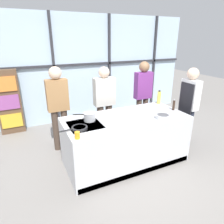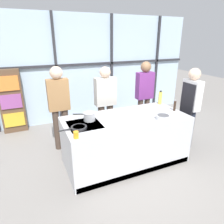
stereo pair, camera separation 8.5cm
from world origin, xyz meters
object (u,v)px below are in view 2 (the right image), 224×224
at_px(spectator_center_left, 105,100).
at_px(spectator_center_right, 144,93).
at_px(pepper_grinder, 175,106).
at_px(saucepan, 89,116).
at_px(spectator_far_left, 59,103).
at_px(juice_glass_near, 76,135).
at_px(chef, 190,103).
at_px(frying_pan, 78,128).
at_px(oil_bottle, 160,98).
at_px(mixing_bowl, 163,117).
at_px(white_plate, 143,110).

height_order(spectator_center_left, spectator_center_right, spectator_center_right).
bearing_deg(pepper_grinder, saucepan, 173.33).
xyz_separation_m(spectator_far_left, juice_glass_near, (-0.01, -1.38, -0.05)).
height_order(chef, spectator_center_right, spectator_center_right).
relative_size(frying_pan, oil_bottle, 1.53).
xyz_separation_m(mixing_bowl, oil_bottle, (0.46, 0.71, 0.09)).
xyz_separation_m(chef, white_plate, (-1.00, 0.18, -0.06)).
bearing_deg(juice_glass_near, spectator_center_left, 54.00).
bearing_deg(juice_glass_near, spectator_far_left, 89.58).
bearing_deg(spectator_center_left, saucepan, 52.97).
relative_size(white_plate, pepper_grinder, 1.25).
distance_m(spectator_center_right, white_plate, 0.95).
xyz_separation_m(chef, spectator_center_left, (-1.47, 0.97, -0.03)).
bearing_deg(juice_glass_near, white_plate, 21.73).
bearing_deg(spectator_center_left, white_plate, 120.55).
xyz_separation_m(saucepan, white_plate, (1.10, 0.05, -0.07)).
height_order(spectator_center_left, white_plate, spectator_center_left).
height_order(spectator_far_left, spectator_center_right, spectator_far_left).
xyz_separation_m(spectator_center_left, white_plate, (0.47, -0.79, -0.03)).
height_order(spectator_center_left, frying_pan, spectator_center_left).
height_order(chef, saucepan, chef).
xyz_separation_m(spectator_center_right, frying_pan, (-1.88, -1.10, -0.08)).
xyz_separation_m(spectator_center_right, juice_glass_near, (-1.99, -1.38, -0.05)).
relative_size(spectator_center_left, frying_pan, 3.75).
bearing_deg(oil_bottle, spectator_center_right, 90.97).
relative_size(chef, spectator_center_left, 1.01).
distance_m(chef, spectator_far_left, 2.64).
relative_size(mixing_bowl, juice_glass_near, 2.45).
relative_size(spectator_center_left, saucepan, 4.55).
bearing_deg(pepper_grinder, spectator_far_left, 152.59).
distance_m(frying_pan, white_plate, 1.39).
bearing_deg(saucepan, frying_pan, -135.48).
xyz_separation_m(frying_pan, mixing_bowl, (1.43, -0.21, 0.02)).
bearing_deg(mixing_bowl, white_plate, 97.87).
xyz_separation_m(spectator_center_left, mixing_bowl, (0.54, -1.30, -0.00)).
height_order(white_plate, mixing_bowl, mixing_bowl).
bearing_deg(chef, oil_bottle, 50.61).
bearing_deg(spectator_center_right, chef, 116.10).
relative_size(spectator_far_left, spectator_center_left, 1.04).
bearing_deg(spectator_center_right, pepper_grinder, 91.10).
distance_m(spectator_far_left, frying_pan, 1.10).
relative_size(chef, spectator_center_right, 0.97).
distance_m(mixing_bowl, pepper_grinder, 0.55).
bearing_deg(white_plate, chef, -10.37).
xyz_separation_m(spectator_center_right, pepper_grinder, (0.02, -1.04, 0.00)).
distance_m(spectator_far_left, juice_glass_near, 1.38).
bearing_deg(mixing_bowl, saucepan, 158.61).
distance_m(spectator_far_left, oil_bottle, 2.08).
relative_size(spectator_center_right, saucepan, 4.72).
height_order(frying_pan, oil_bottle, oil_bottle).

